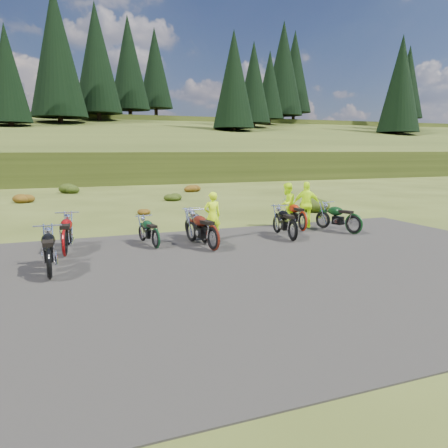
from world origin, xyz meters
name	(u,v)px	position (x,y,z in m)	size (l,w,h in m)	color
ground	(213,255)	(0.00, 0.00, 0.00)	(300.00, 300.00, 0.00)	#363D14
gravel_pad	(239,271)	(0.00, -2.00, 0.00)	(20.00, 12.00, 0.04)	black
hill_slope	(88,174)	(0.00, 50.00, 0.00)	(300.00, 46.00, 3.00)	#313D14
hill_plateau	(71,162)	(0.00, 110.00, 0.00)	(300.00, 90.00, 9.17)	#313D14
conifer_21	(7,73)	(-9.00, 50.00, 12.56)	(5.28, 5.28, 14.00)	black
conifer_22	(56,51)	(-3.00, 56.00, 16.77)	(7.92, 7.92, 20.00)	black
conifer_23	(96,58)	(3.00, 62.00, 17.47)	(7.48, 7.48, 19.00)	black
conifer_24	(129,63)	(9.00, 68.00, 18.16)	(7.04, 7.04, 18.00)	black
conifer_25	(155,68)	(15.00, 74.00, 18.66)	(6.60, 6.60, 17.00)	black
conifer_26	(234,79)	(21.00, 49.00, 13.37)	(6.16, 6.16, 16.00)	black
conifer_27	(254,82)	(27.00, 55.00, 14.06)	(5.72, 5.72, 15.00)	black
conifer_28	(270,85)	(33.00, 61.00, 14.76)	(5.28, 5.28, 14.00)	black
conifer_29	(283,69)	(39.00, 67.00, 18.97)	(7.92, 7.92, 20.00)	black
conifer_30	(294,72)	(45.00, 73.00, 19.66)	(7.48, 7.48, 19.00)	black
conifer_31	(401,84)	(51.00, 48.00, 14.18)	(7.04, 7.04, 18.00)	black
conifer_32	(403,86)	(57.00, 54.00, 14.87)	(6.60, 6.60, 17.00)	black
conifer_33	(404,88)	(63.00, 60.00, 15.56)	(6.16, 6.16, 16.00)	black
conifer_34	(405,90)	(69.00, 66.00, 16.26)	(5.72, 5.72, 15.00)	black
conifer_35	(407,91)	(75.00, 72.00, 16.95)	(5.28, 5.28, 14.00)	black
conifer_36	(408,82)	(81.00, 78.00, 20.16)	(7.92, 7.92, 20.00)	black
shrub_2	(23,197)	(-6.20, 16.60, 0.38)	(1.30, 1.30, 0.77)	#5F2A0B
shrub_3	(70,187)	(-3.30, 21.90, 0.46)	(1.56, 1.56, 0.92)	black
shrub_4	(142,210)	(-0.40, 9.20, 0.23)	(0.77, 0.77, 0.45)	#5F2A0B
shrub_5	(172,196)	(2.50, 14.50, 0.31)	(1.03, 1.03, 0.61)	black
shrub_6	(191,187)	(5.40, 19.80, 0.38)	(1.30, 1.30, 0.77)	#5F2A0B
shrub_7	(316,203)	(8.30, 7.10, 0.46)	(1.56, 1.56, 0.92)	black
shrub_8	(309,195)	(11.20, 12.40, 0.23)	(0.77, 0.77, 0.45)	#5F2A0B
motorcycle_0	(50,280)	(-4.65, -1.06, 0.00)	(2.26, 0.75, 1.18)	black
motorcycle_1	(65,257)	(-4.23, 1.29, 0.00)	(2.28, 0.76, 1.20)	maroon
motorcycle_2	(156,249)	(-1.46, 1.38, 0.00)	(1.86, 0.62, 0.97)	#0D3219
motorcycle_3	(205,244)	(0.25, 1.49, 0.00)	(2.12, 0.71, 1.11)	#999A9E
motorcycle_4	(213,252)	(0.15, 0.39, 0.00)	(2.29, 0.76, 1.20)	#50170D
motorcycle_5	(292,242)	(3.25, 0.78, 0.00)	(2.20, 0.73, 1.15)	black
motorcycle_6	(302,232)	(4.58, 2.31, 0.00)	(2.18, 0.73, 1.14)	maroon
motorcycle_7	(353,235)	(6.05, 1.07, 0.00)	(2.19, 0.73, 1.14)	black
person_middle	(212,217)	(0.71, 2.03, 0.85)	(0.62, 0.41, 1.70)	#C3F10C
person_right_a	(287,205)	(4.57, 3.56, 0.90)	(0.88, 0.68, 1.80)	#C3F10C
person_right_b	(307,205)	(5.15, 2.98, 0.94)	(1.10, 0.46, 1.87)	#C3F10C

